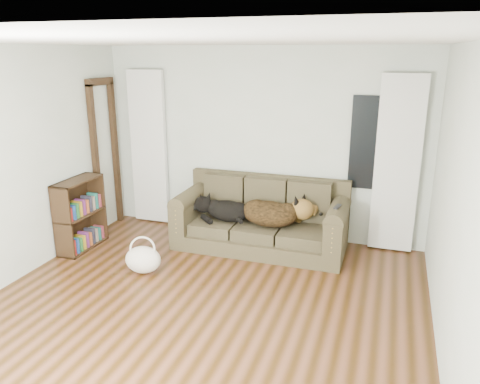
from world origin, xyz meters
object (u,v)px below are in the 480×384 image
(dog_black_lab, at_px, (225,210))
(bookshelf, at_px, (80,212))
(sofa, at_px, (260,215))
(tote_bag, at_px, (143,260))
(dog_shepherd, at_px, (273,215))

(dog_black_lab, distance_m, bookshelf, 1.90)
(sofa, height_order, tote_bag, sofa)
(dog_black_lab, xyz_separation_m, dog_shepherd, (0.67, 0.01, 0.01))
(sofa, xyz_separation_m, dog_black_lab, (-0.48, -0.04, 0.03))
(tote_bag, bearing_deg, bookshelf, 160.85)
(dog_shepherd, height_order, bookshelf, bookshelf)
(sofa, relative_size, dog_black_lab, 3.57)
(sofa, xyz_separation_m, dog_shepherd, (0.18, -0.03, 0.04))
(sofa, xyz_separation_m, tote_bag, (-1.11, -1.15, -0.29))
(bookshelf, bearing_deg, dog_shepherd, 11.80)
(sofa, height_order, dog_black_lab, sofa)
(dog_black_lab, bearing_deg, bookshelf, -140.02)
(dog_shepherd, bearing_deg, sofa, 2.06)
(tote_bag, distance_m, bookshelf, 1.25)
(dog_black_lab, relative_size, bookshelf, 0.66)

